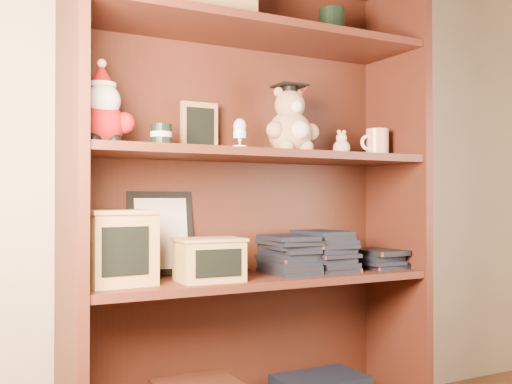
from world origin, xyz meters
TOP-DOWN VIEW (x-y plane):
  - bookcase at (-0.16, 1.36)m, footprint 1.20×0.35m
  - shelf_lower at (-0.16, 1.30)m, footprint 1.14×0.33m
  - shelf_upper at (-0.16, 1.30)m, footprint 1.14×0.33m
  - santa_plush at (-0.66, 1.30)m, footprint 0.18×0.13m
  - teachers_tin at (-0.48, 1.30)m, footprint 0.06×0.06m
  - chalkboard_plaque at (-0.31, 1.42)m, footprint 0.13×0.07m
  - egg_cup at (-0.26, 1.23)m, footprint 0.04×0.04m
  - grad_teddy_bear at (-0.03, 1.30)m, footprint 0.20×0.17m
  - pink_figurine at (0.18, 1.30)m, footprint 0.06×0.06m
  - teacher_mug at (0.34, 1.31)m, footprint 0.12×0.08m
  - certificate_frame at (-0.44, 1.44)m, footprint 0.22×0.06m
  - treats_box at (-0.62, 1.30)m, footprint 0.21×0.21m
  - pencils_box at (-0.35, 1.24)m, footprint 0.20×0.15m
  - book_stack_left at (-0.04, 1.30)m, footprint 0.14×0.20m
  - book_stack_mid at (0.11, 1.30)m, footprint 0.14×0.20m
  - book_stack_right at (0.32, 1.30)m, footprint 0.14×0.20m

SIDE VIEW (x-z plane):
  - shelf_lower at x=-0.16m, z-range 0.53..0.55m
  - book_stack_right at x=0.32m, z-range 0.55..0.61m
  - pencils_box at x=-0.35m, z-range 0.55..0.68m
  - book_stack_left at x=-0.04m, z-range 0.55..0.69m
  - book_stack_mid at x=0.11m, z-range 0.55..0.69m
  - treats_box at x=-0.62m, z-range 0.55..0.77m
  - certificate_frame at x=-0.44m, z-range 0.55..0.82m
  - bookcase at x=-0.16m, z-range -0.02..1.58m
  - shelf_upper at x=-0.16m, z-range 0.93..0.95m
  - pink_figurine at x=0.18m, z-range 0.94..1.03m
  - teachers_tin at x=-0.48m, z-range 0.95..1.02m
  - egg_cup at x=-0.26m, z-range 0.95..1.05m
  - teacher_mug at x=0.34m, z-range 0.95..1.05m
  - chalkboard_plaque at x=-0.31m, z-range 0.95..1.11m
  - grad_teddy_bear at x=-0.03m, z-range 0.92..1.16m
  - santa_plush at x=-0.66m, z-range 0.91..1.17m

